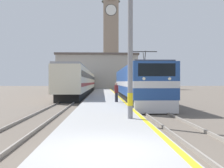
# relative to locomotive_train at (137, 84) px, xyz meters

# --- Properties ---
(ground_plane) EXTENTS (200.00, 200.00, 0.00)m
(ground_plane) POSITION_rel_locomotive_train_xyz_m (-3.18, 11.09, -1.80)
(ground_plane) COLOR #60564C
(platform) EXTENTS (3.75, 140.00, 0.33)m
(platform) POSITION_rel_locomotive_train_xyz_m (-3.18, 6.09, -1.64)
(platform) COLOR #999999
(platform) RESTS_ON ground
(rail_track_near) EXTENTS (2.83, 140.00, 0.16)m
(rail_track_near) POSITION_rel_locomotive_train_xyz_m (0.00, 6.09, -1.77)
(rail_track_near) COLOR #60564C
(rail_track_near) RESTS_ON ground
(rail_track_far) EXTENTS (2.83, 140.00, 0.16)m
(rail_track_far) POSITION_rel_locomotive_train_xyz_m (-6.75, 6.09, -1.77)
(rail_track_far) COLOR #60564C
(rail_track_far) RESTS_ON ground
(locomotive_train) EXTENTS (2.92, 19.23, 4.49)m
(locomotive_train) POSITION_rel_locomotive_train_xyz_m (0.00, 0.00, 0.00)
(locomotive_train) COLOR black
(locomotive_train) RESTS_ON ground
(passenger_train) EXTENTS (2.92, 54.74, 3.91)m
(passenger_train) POSITION_rel_locomotive_train_xyz_m (-6.75, 25.68, 0.30)
(passenger_train) COLOR black
(passenger_train) RESTS_ON ground
(catenary_mast) EXTENTS (2.34, 0.26, 7.93)m
(catenary_mast) POSITION_rel_locomotive_train_xyz_m (-1.96, -13.29, 2.49)
(catenary_mast) COLOR gray
(catenary_mast) RESTS_ON platform
(person_on_platform) EXTENTS (0.34, 0.34, 1.64)m
(person_on_platform) POSITION_rel_locomotive_train_xyz_m (-2.14, -3.18, -0.61)
(person_on_platform) COLOR #23232D
(person_on_platform) RESTS_ON platform
(clock_tower) EXTENTS (5.75, 5.75, 31.19)m
(clock_tower) POSITION_rel_locomotive_train_xyz_m (-0.71, 56.08, 14.75)
(clock_tower) COLOR gray
(clock_tower) RESTS_ON ground
(station_building) EXTENTS (21.06, 10.39, 9.31)m
(station_building) POSITION_rel_locomotive_train_xyz_m (-4.68, 44.26, 2.87)
(station_building) COLOR #A8A399
(station_building) RESTS_ON ground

